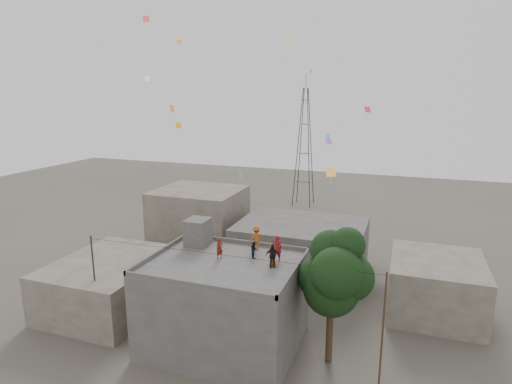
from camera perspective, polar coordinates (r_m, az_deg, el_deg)
ground at (r=31.90m, az=-4.19°, el=-19.59°), size 140.00×140.00×0.00m
main_building at (r=30.37m, az=-4.29°, el=-14.73°), size 10.00×8.00×6.10m
parapet at (r=29.02m, az=-4.39°, el=-9.13°), size 10.00×8.00×0.30m
stair_head_box at (r=32.25m, az=-7.76°, el=-5.31°), size 1.60×1.80×2.00m
neighbor_west at (r=37.68m, az=-18.77°, el=-11.47°), size 8.00×10.00×4.00m
neighbor_north at (r=42.19m, az=6.03°, el=-7.41°), size 12.00×9.00×5.00m
neighbor_northwest at (r=47.66m, az=-7.54°, el=-3.78°), size 9.00×8.00×7.00m
neighbor_east at (r=37.73m, az=22.84°, el=-11.45°), size 7.00×8.00×4.40m
tree at (r=27.68m, az=10.48°, el=-10.79°), size 4.90×4.60×9.10m
utility_line at (r=28.82m, az=-4.41°, el=-14.61°), size 20.12×0.62×7.40m
transmission_tower at (r=66.74m, az=6.47°, el=5.95°), size 2.97×2.97×20.01m
person_red_adult at (r=29.10m, az=2.80°, el=-7.48°), size 0.73×0.57×1.79m
person_orange_child at (r=28.37m, az=2.21°, el=-8.50°), size 0.78×0.72×1.34m
person_dark_child at (r=29.64m, az=-0.27°, el=-7.70°), size 0.71×0.72×1.18m
person_dark_adult at (r=28.06m, az=2.18°, el=-8.51°), size 0.99×0.66×1.56m
person_orange_adult at (r=31.16m, az=0.03°, el=-6.11°), size 1.26×1.22×1.73m
person_red_child at (r=29.55m, az=-4.88°, el=-7.51°), size 0.58×0.64×1.47m
kites at (r=32.69m, az=0.31°, el=11.70°), size 19.17×13.03×12.16m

